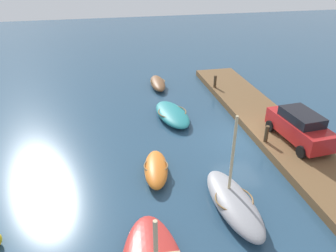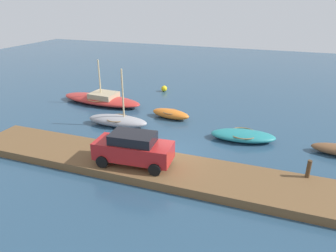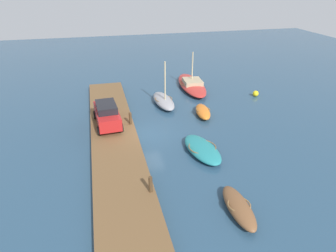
{
  "view_description": "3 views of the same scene",
  "coord_description": "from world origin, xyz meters",
  "px_view_note": "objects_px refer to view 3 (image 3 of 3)",
  "views": [
    {
      "loc": [
        -14.64,
        7.41,
        9.54
      ],
      "look_at": [
        0.67,
        4.12,
        1.08
      ],
      "focal_mm": 34.26,
      "sensor_mm": 36.0,
      "label": 1
    },
    {
      "loc": [
        5.27,
        -15.54,
        8.64
      ],
      "look_at": [
        -1.16,
        2.02,
        0.78
      ],
      "focal_mm": 33.05,
      "sensor_mm": 36.0,
      "label": 2
    },
    {
      "loc": [
        19.65,
        -3.07,
        10.7
      ],
      "look_at": [
        0.39,
        1.64,
        0.68
      ],
      "focal_mm": 31.94,
      "sensor_mm": 36.0,
      "label": 3
    }
  ],
  "objects_px": {
    "motorboat_teal": "(202,149)",
    "parked_car": "(107,114)",
    "rowboat_grey": "(164,101)",
    "sailboat_red": "(192,84)",
    "rowboat_brown": "(239,207)",
    "mooring_post_mid_west": "(151,184)",
    "mooring_post_west": "(130,118)",
    "rowboat_orange": "(203,112)",
    "marker_buoy": "(256,94)"
  },
  "relations": [
    {
      "from": "motorboat_teal",
      "to": "parked_car",
      "type": "xyz_separation_m",
      "value": [
        -4.94,
        -5.9,
        1.02
      ]
    },
    {
      "from": "rowboat_grey",
      "to": "parked_car",
      "type": "xyz_separation_m",
      "value": [
        3.87,
        -5.27,
        0.94
      ]
    },
    {
      "from": "parked_car",
      "to": "sailboat_red",
      "type": "bearing_deg",
      "value": 125.43
    },
    {
      "from": "rowboat_brown",
      "to": "mooring_post_mid_west",
      "type": "relative_size",
      "value": 3.7
    },
    {
      "from": "rowboat_grey",
      "to": "mooring_post_mid_west",
      "type": "relative_size",
      "value": 4.94
    },
    {
      "from": "mooring_post_west",
      "to": "parked_car",
      "type": "bearing_deg",
      "value": -100.19
    },
    {
      "from": "rowboat_orange",
      "to": "rowboat_brown",
      "type": "bearing_deg",
      "value": -2.11
    },
    {
      "from": "mooring_post_mid_west",
      "to": "parked_car",
      "type": "height_order",
      "value": "parked_car"
    },
    {
      "from": "parked_car",
      "to": "marker_buoy",
      "type": "height_order",
      "value": "parked_car"
    },
    {
      "from": "rowboat_orange",
      "to": "parked_car",
      "type": "xyz_separation_m",
      "value": [
        0.8,
        -8.0,
        0.99
      ]
    },
    {
      "from": "rowboat_brown",
      "to": "mooring_post_west",
      "type": "relative_size",
      "value": 3.57
    },
    {
      "from": "sailboat_red",
      "to": "marker_buoy",
      "type": "relative_size",
      "value": 13.42
    },
    {
      "from": "rowboat_brown",
      "to": "sailboat_red",
      "type": "height_order",
      "value": "sailboat_red"
    },
    {
      "from": "mooring_post_mid_west",
      "to": "marker_buoy",
      "type": "relative_size",
      "value": 1.6
    },
    {
      "from": "rowboat_grey",
      "to": "motorboat_teal",
      "type": "relative_size",
      "value": 1.06
    },
    {
      "from": "motorboat_teal",
      "to": "mooring_post_mid_west",
      "type": "xyz_separation_m",
      "value": [
        3.64,
        -4.19,
        0.58
      ]
    },
    {
      "from": "mooring_post_west",
      "to": "mooring_post_mid_west",
      "type": "distance_m",
      "value": 8.27
    },
    {
      "from": "rowboat_grey",
      "to": "marker_buoy",
      "type": "distance_m",
      "value": 9.32
    },
    {
      "from": "motorboat_teal",
      "to": "marker_buoy",
      "type": "height_order",
      "value": "motorboat_teal"
    },
    {
      "from": "sailboat_red",
      "to": "marker_buoy",
      "type": "bearing_deg",
      "value": 59.03
    },
    {
      "from": "motorboat_teal",
      "to": "marker_buoy",
      "type": "distance_m",
      "value": 12.34
    },
    {
      "from": "parked_car",
      "to": "marker_buoy",
      "type": "relative_size",
      "value": 7.23
    },
    {
      "from": "rowboat_orange",
      "to": "mooring_post_west",
      "type": "relative_size",
      "value": 3.36
    },
    {
      "from": "rowboat_brown",
      "to": "rowboat_grey",
      "type": "bearing_deg",
      "value": -175.75
    },
    {
      "from": "parked_car",
      "to": "marker_buoy",
      "type": "xyz_separation_m",
      "value": [
        -3.82,
        14.59,
        -1.06
      ]
    },
    {
      "from": "mooring_post_west",
      "to": "marker_buoy",
      "type": "xyz_separation_m",
      "value": [
        -4.13,
        12.87,
        -0.64
      ]
    },
    {
      "from": "rowboat_orange",
      "to": "rowboat_grey",
      "type": "bearing_deg",
      "value": -129.59
    },
    {
      "from": "sailboat_red",
      "to": "marker_buoy",
      "type": "xyz_separation_m",
      "value": [
        3.77,
        5.4,
        -0.13
      ]
    },
    {
      "from": "rowboat_orange",
      "to": "marker_buoy",
      "type": "distance_m",
      "value": 7.25
    },
    {
      "from": "parked_car",
      "to": "motorboat_teal",
      "type": "bearing_deg",
      "value": 45.91
    },
    {
      "from": "rowboat_orange",
      "to": "marker_buoy",
      "type": "relative_size",
      "value": 5.56
    },
    {
      "from": "rowboat_brown",
      "to": "mooring_post_mid_west",
      "type": "xyz_separation_m",
      "value": [
        -2.11,
        -4.08,
        0.59
      ]
    },
    {
      "from": "parked_car",
      "to": "rowboat_brown",
      "type": "bearing_deg",
      "value": 24.3
    },
    {
      "from": "sailboat_red",
      "to": "mooring_post_mid_west",
      "type": "height_order",
      "value": "sailboat_red"
    },
    {
      "from": "mooring_post_west",
      "to": "mooring_post_mid_west",
      "type": "xyz_separation_m",
      "value": [
        8.27,
        0.0,
        -0.02
      ]
    },
    {
      "from": "motorboat_teal",
      "to": "rowboat_orange",
      "type": "bearing_deg",
      "value": 152.37
    },
    {
      "from": "rowboat_grey",
      "to": "rowboat_orange",
      "type": "distance_m",
      "value": 4.11
    },
    {
      "from": "motorboat_teal",
      "to": "parked_car",
      "type": "bearing_deg",
      "value": -137.42
    },
    {
      "from": "rowboat_brown",
      "to": "rowboat_orange",
      "type": "relative_size",
      "value": 1.06
    },
    {
      "from": "rowboat_grey",
      "to": "mooring_post_mid_west",
      "type": "bearing_deg",
      "value": -19.33
    },
    {
      "from": "rowboat_orange",
      "to": "sailboat_red",
      "type": "height_order",
      "value": "sailboat_red"
    },
    {
      "from": "mooring_post_west",
      "to": "motorboat_teal",
      "type": "bearing_deg",
      "value": 42.13
    },
    {
      "from": "sailboat_red",
      "to": "marker_buoy",
      "type": "height_order",
      "value": "sailboat_red"
    },
    {
      "from": "rowboat_brown",
      "to": "mooring_post_mid_west",
      "type": "bearing_deg",
      "value": -115.11
    },
    {
      "from": "rowboat_grey",
      "to": "marker_buoy",
      "type": "xyz_separation_m",
      "value": [
        0.04,
        9.31,
        -0.12
      ]
    },
    {
      "from": "rowboat_brown",
      "to": "motorboat_teal",
      "type": "distance_m",
      "value": 5.74
    },
    {
      "from": "mooring_post_west",
      "to": "marker_buoy",
      "type": "bearing_deg",
      "value": 107.79
    },
    {
      "from": "marker_buoy",
      "to": "rowboat_brown",
      "type": "bearing_deg",
      "value": -31.23
    },
    {
      "from": "rowboat_orange",
      "to": "mooring_post_west",
      "type": "xyz_separation_m",
      "value": [
        1.1,
        -6.29,
        0.57
      ]
    },
    {
      "from": "motorboat_teal",
      "to": "mooring_post_mid_west",
      "type": "height_order",
      "value": "mooring_post_mid_west"
    }
  ]
}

